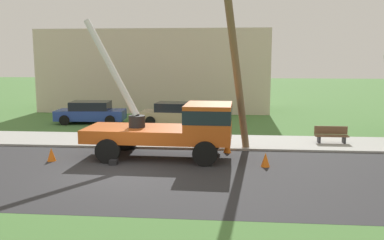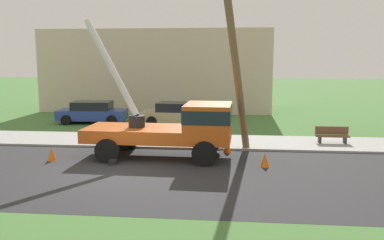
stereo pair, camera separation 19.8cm
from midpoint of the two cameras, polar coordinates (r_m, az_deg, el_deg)
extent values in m
plane|color=#477538|center=(27.27, -2.88, -0.40)|extent=(120.00, 120.00, 0.00)
cube|color=#2B2B2D|center=(15.76, -9.46, -7.19)|extent=(80.00, 8.38, 0.01)
cube|color=#9E9E99|center=(21.35, -5.32, -2.81)|extent=(80.00, 3.43, 0.10)
cube|color=#C65119|center=(18.01, -7.32, -1.83)|extent=(4.37, 2.52, 0.55)
cube|color=#C65119|center=(17.40, 2.57, -0.38)|extent=(1.97, 2.45, 1.60)
cube|color=#19232D|center=(17.34, 2.58, 0.77)|extent=(1.99, 2.47, 0.56)
cylinder|color=black|center=(17.91, -7.29, -0.18)|extent=(0.70, 0.70, 0.50)
cylinder|color=silver|center=(18.70, -10.74, 7.18)|extent=(2.85, 1.73, 4.26)
cube|color=black|center=(17.01, -10.47, -5.71)|extent=(0.31, 0.31, 0.20)
cube|color=black|center=(19.71, -7.89, -3.67)|extent=(0.31, 0.31, 0.20)
cylinder|color=black|center=(16.43, 2.05, -4.65)|extent=(1.00, 0.30, 1.00)
cylinder|color=black|center=(18.76, 2.73, -2.98)|extent=(1.00, 0.30, 1.00)
cylinder|color=black|center=(17.24, -11.23, -4.17)|extent=(1.00, 0.30, 1.00)
cylinder|color=black|center=(19.48, -8.99, -2.64)|extent=(1.00, 0.30, 1.00)
cylinder|color=brown|center=(17.87, 6.25, 8.42)|extent=(1.61, 3.27, 8.55)
cone|color=orange|center=(16.61, 10.32, -5.42)|extent=(0.36, 0.36, 0.56)
cone|color=orange|center=(18.25, -18.44, -4.46)|extent=(0.36, 0.36, 0.56)
cone|color=orange|center=(18.79, 5.17, -3.67)|extent=(0.36, 0.36, 0.56)
cube|color=#263F99|center=(27.91, -13.31, 0.72)|extent=(4.52, 2.10, 0.65)
cube|color=black|center=(27.84, -13.36, 1.95)|extent=(2.57, 1.82, 0.55)
cylinder|color=black|center=(26.73, -10.79, -0.03)|extent=(0.64, 0.22, 0.64)
cylinder|color=black|center=(28.48, -10.01, 0.51)|extent=(0.64, 0.22, 0.64)
cylinder|color=black|center=(27.51, -16.70, 0.00)|extent=(0.64, 0.22, 0.64)
cylinder|color=black|center=(29.20, -15.60, 0.53)|extent=(0.64, 0.22, 0.64)
cube|color=tan|center=(26.43, -1.81, 0.52)|extent=(4.53, 2.14, 0.65)
cube|color=black|center=(26.35, -1.81, 1.81)|extent=(2.59, 1.84, 0.55)
cylinder|color=black|center=(25.32, 0.98, -0.36)|extent=(0.64, 0.22, 0.64)
cylinder|color=black|center=(27.08, 1.60, 0.23)|extent=(0.64, 0.22, 0.64)
cylinder|color=black|center=(25.94, -5.36, -0.18)|extent=(0.64, 0.22, 0.64)
cylinder|color=black|center=(27.66, -4.36, 0.38)|extent=(0.64, 0.22, 0.64)
cube|color=brown|center=(21.46, 18.97, -2.10)|extent=(1.60, 0.44, 0.06)
cube|color=brown|center=(21.61, 18.89, -1.35)|extent=(1.60, 0.06, 0.40)
cube|color=#333338|center=(21.37, 17.38, -2.69)|extent=(0.10, 0.40, 0.45)
cube|color=#333338|center=(21.65, 20.49, -2.70)|extent=(0.10, 0.40, 0.45)
cube|color=beige|center=(34.47, -4.42, 6.81)|extent=(18.00, 6.00, 6.40)
camera|label=1|loc=(0.10, -89.70, 0.05)|focal=38.83mm
camera|label=2|loc=(0.10, 90.30, -0.05)|focal=38.83mm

